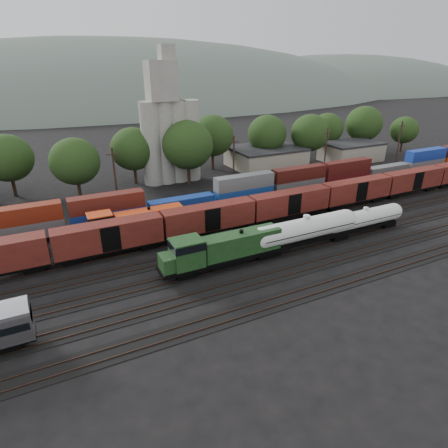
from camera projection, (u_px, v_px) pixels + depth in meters
name	position (u px, v px, depth m)	size (l,w,h in m)	color
ground	(230.00, 247.00, 56.44)	(600.00, 600.00, 0.00)	black
tracks	(230.00, 247.00, 56.42)	(180.00, 33.20, 0.20)	black
green_locomotive	(219.00, 250.00, 49.52)	(18.69, 3.30, 4.95)	black
tank_car_a	(305.00, 230.00, 55.19)	(18.62, 3.33, 4.88)	silver
tank_car_b	(364.00, 219.00, 60.14)	(15.71, 2.81, 4.12)	silver
orange_locomotive	(131.00, 222.00, 58.59)	(18.04, 3.01, 4.51)	black
boxcar_string	(251.00, 210.00, 61.94)	(153.60, 2.90, 4.20)	black
container_wall	(254.00, 189.00, 72.84)	(173.46, 2.60, 5.80)	black
grain_silo	(170.00, 132.00, 82.89)	(13.40, 5.00, 29.00)	#9A978D
industrial_sheds	(187.00, 170.00, 87.10)	(119.38, 17.26, 5.10)	#9E937F
tree_band	(168.00, 144.00, 86.37)	(163.63, 21.15, 14.19)	black
utility_poles	(178.00, 172.00, 72.06)	(122.20, 0.36, 12.00)	black
distant_hills	(104.00, 127.00, 288.21)	(860.00, 286.00, 130.00)	#59665B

